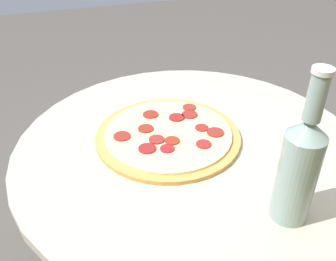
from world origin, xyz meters
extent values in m
cylinder|color=#B2A893|center=(0.00, 0.00, 0.38)|extent=(0.08, 0.08, 0.72)
cylinder|color=#B2A893|center=(0.00, 0.00, 0.75)|extent=(0.82, 0.82, 0.02)
cylinder|color=#C68E47|center=(0.04, -0.04, 0.77)|extent=(0.35, 0.35, 0.01)
cylinder|color=beige|center=(0.04, -0.04, 0.78)|extent=(0.31, 0.31, 0.01)
cylinder|color=maroon|center=(0.04, 0.00, 0.78)|extent=(0.03, 0.03, 0.00)
cylinder|color=maroon|center=(0.11, 0.01, 0.78)|extent=(0.04, 0.04, 0.00)
cylinder|color=maroon|center=(-0.07, 0.00, 0.78)|extent=(0.04, 0.04, 0.00)
cylinder|color=maroon|center=(-0.04, -0.03, 0.78)|extent=(0.03, 0.03, 0.00)
cylinder|color=maroon|center=(-0.02, 0.04, 0.78)|extent=(0.04, 0.04, 0.00)
cylinder|color=maroon|center=(0.15, -0.05, 0.78)|extent=(0.04, 0.04, 0.00)
cylinder|color=maroon|center=(0.09, -0.07, 0.78)|extent=(0.04, 0.04, 0.00)
cylinder|color=maroon|center=(-0.04, -0.10, 0.78)|extent=(0.04, 0.04, 0.00)
cylinder|color=maroon|center=(0.00, -0.09, 0.78)|extent=(0.04, 0.04, 0.00)
cylinder|color=maroon|center=(0.06, 0.03, 0.78)|extent=(0.03, 0.03, 0.00)
cylinder|color=maroon|center=(0.06, -0.13, 0.78)|extent=(0.04, 0.04, 0.00)
cylinder|color=maroon|center=(0.08, -0.02, 0.78)|extent=(0.04, 0.04, 0.00)
cylinder|color=maroon|center=(-0.05, -0.13, 0.78)|extent=(0.04, 0.04, 0.00)
cylinder|color=gray|center=(-0.09, 0.27, 0.85)|extent=(0.07, 0.07, 0.18)
cone|color=gray|center=(-0.09, 0.27, 0.96)|extent=(0.07, 0.07, 0.03)
cylinder|color=gray|center=(-0.09, 0.27, 1.01)|extent=(0.03, 0.03, 0.08)
cylinder|color=silver|center=(-0.09, 0.27, 1.06)|extent=(0.03, 0.03, 0.01)
camera|label=1|loc=(0.28, 0.67, 1.28)|focal=40.00mm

